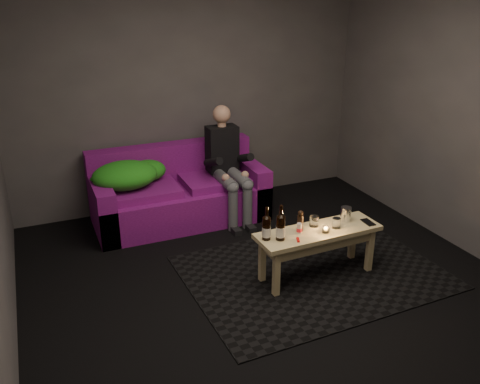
{
  "coord_description": "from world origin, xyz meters",
  "views": [
    {
      "loc": [
        -1.7,
        -3.1,
        2.37
      ],
      "look_at": [
        0.11,
        1.13,
        0.5
      ],
      "focal_mm": 38.0,
      "sensor_mm": 36.0,
      "label": 1
    }
  ],
  "objects_px": {
    "sofa": "(179,194)",
    "beer_bottle_b": "(281,227)",
    "coffee_table": "(318,238)",
    "person": "(227,162)",
    "beer_bottle_a": "(266,228)",
    "steel_cup": "(346,214)"
  },
  "relations": [
    {
      "from": "sofa",
      "to": "person",
      "type": "xyz_separation_m",
      "value": [
        0.51,
        -0.15,
        0.34
      ]
    },
    {
      "from": "beer_bottle_a",
      "to": "steel_cup",
      "type": "distance_m",
      "value": 0.8
    },
    {
      "from": "steel_cup",
      "to": "beer_bottle_b",
      "type": "bearing_deg",
      "value": -172.23
    },
    {
      "from": "person",
      "to": "beer_bottle_a",
      "type": "xyz_separation_m",
      "value": [
        -0.24,
        -1.45,
        -0.07
      ]
    },
    {
      "from": "beer_bottle_b",
      "to": "coffee_table",
      "type": "bearing_deg",
      "value": 4.37
    },
    {
      "from": "sofa",
      "to": "steel_cup",
      "type": "xyz_separation_m",
      "value": [
        1.06,
        -1.55,
        0.23
      ]
    },
    {
      "from": "steel_cup",
      "to": "beer_bottle_a",
      "type": "bearing_deg",
      "value": -176.72
    },
    {
      "from": "person",
      "to": "beer_bottle_b",
      "type": "height_order",
      "value": "person"
    },
    {
      "from": "beer_bottle_a",
      "to": "beer_bottle_b",
      "type": "height_order",
      "value": "beer_bottle_b"
    },
    {
      "from": "coffee_table",
      "to": "beer_bottle_a",
      "type": "height_order",
      "value": "beer_bottle_a"
    },
    {
      "from": "sofa",
      "to": "beer_bottle_b",
      "type": "relative_size",
      "value": 5.99
    },
    {
      "from": "sofa",
      "to": "beer_bottle_b",
      "type": "height_order",
      "value": "sofa"
    },
    {
      "from": "sofa",
      "to": "steel_cup",
      "type": "relative_size",
      "value": 14.26
    },
    {
      "from": "sofa",
      "to": "coffee_table",
      "type": "distance_m",
      "value": 1.79
    },
    {
      "from": "sofa",
      "to": "coffee_table",
      "type": "relative_size",
      "value": 1.64
    },
    {
      "from": "sofa",
      "to": "beer_bottle_a",
      "type": "distance_m",
      "value": 1.64
    },
    {
      "from": "steel_cup",
      "to": "person",
      "type": "bearing_deg",
      "value": 111.55
    },
    {
      "from": "sofa",
      "to": "person",
      "type": "bearing_deg",
      "value": -16.15
    },
    {
      "from": "person",
      "to": "steel_cup",
      "type": "relative_size",
      "value": 9.52
    },
    {
      "from": "person",
      "to": "beer_bottle_a",
      "type": "distance_m",
      "value": 1.47
    },
    {
      "from": "sofa",
      "to": "steel_cup",
      "type": "height_order",
      "value": "sofa"
    },
    {
      "from": "person",
      "to": "coffee_table",
      "type": "bearing_deg",
      "value": -80.65
    }
  ]
}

